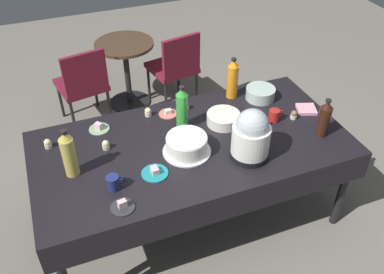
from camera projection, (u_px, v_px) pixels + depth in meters
name	position (u px, v px, depth m)	size (l,w,h in m)	color
ground	(192.00, 214.00, 3.40)	(9.00, 9.00, 0.00)	slate
potluck_table	(192.00, 149.00, 2.97)	(2.20, 1.10, 0.75)	black
frosted_layer_cake	(187.00, 145.00, 2.82)	(0.33, 0.33, 0.13)	silver
slow_cooker	(251.00, 136.00, 2.72)	(0.26, 0.26, 0.37)	black
glass_salad_bowl	(260.00, 93.00, 3.35)	(0.23, 0.23, 0.09)	#B2C6BC
ceramic_snack_bowl	(223.00, 118.00, 3.09)	(0.25, 0.25, 0.08)	silver
dessert_plate_teal	(155.00, 172.00, 2.68)	(0.17, 0.17, 0.05)	teal
dessert_plate_sage	(99.00, 128.00, 3.05)	(0.15, 0.15, 0.05)	#8CA87F
dessert_plate_coral	(168.00, 113.00, 3.20)	(0.14, 0.14, 0.04)	#E07266
dessert_plate_charcoal	(123.00, 206.00, 2.45)	(0.15, 0.15, 0.06)	#2D2D33
cupcake_vanilla	(186.00, 106.00, 3.24)	(0.05, 0.05, 0.07)	beige
cupcake_rose	(106.00, 145.00, 2.87)	(0.05, 0.05, 0.07)	beige
cupcake_berry	(48.00, 144.00, 2.88)	(0.05, 0.05, 0.07)	beige
cupcake_mint	(148.00, 112.00, 3.17)	(0.05, 0.05, 0.07)	beige
cupcake_cocoa	(294.00, 115.00, 3.14)	(0.05, 0.05, 0.07)	beige
soda_bottle_cola	(324.00, 119.00, 2.93)	(0.09, 0.09, 0.29)	#33190F
soda_bottle_orange_juice	(233.00, 79.00, 3.30)	(0.09, 0.09, 0.34)	orange
soda_bottle_lime_soda	(182.00, 109.00, 2.98)	(0.09, 0.09, 0.34)	green
soda_bottle_ginger_ale	(69.00, 154.00, 2.59)	(0.09, 0.09, 0.34)	gold
coffee_mug_navy	(114.00, 182.00, 2.56)	(0.12, 0.08, 0.10)	navy
coffee_mug_red	(275.00, 115.00, 3.12)	(0.12, 0.08, 0.09)	#B2231E
coffee_mug_tan	(259.00, 123.00, 3.04)	(0.12, 0.08, 0.09)	tan
paper_napkin_stack	(306.00, 109.00, 3.24)	(0.14, 0.14, 0.02)	pink
maroon_chair_left	(83.00, 82.00, 4.07)	(0.52, 0.52, 0.85)	maroon
maroon_chair_right	(175.00, 65.00, 4.34)	(0.52, 0.52, 0.85)	maroon
round_cafe_table	(126.00, 63.00, 4.37)	(0.60, 0.60, 0.72)	#473323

